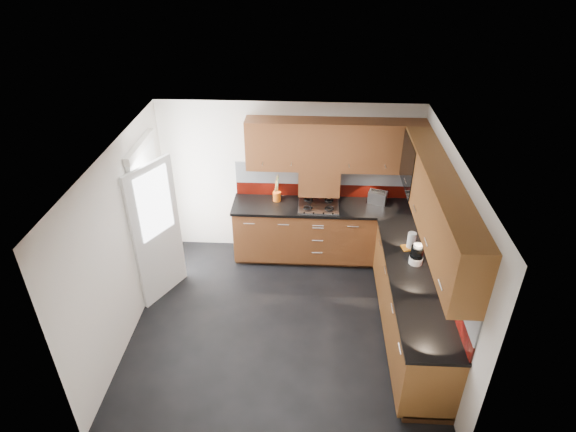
# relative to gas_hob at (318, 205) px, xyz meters

# --- Properties ---
(room) EXTENTS (4.00, 3.80, 2.64)m
(room) POSITION_rel_gas_hob_xyz_m (-0.45, -1.47, 0.54)
(room) COLOR black
(base_cabinets) EXTENTS (2.70, 3.20, 0.95)m
(base_cabinets) POSITION_rel_gas_hob_xyz_m (0.62, -0.75, -0.52)
(base_cabinets) COLOR #552A13
(base_cabinets) RESTS_ON room
(countertop) EXTENTS (2.72, 3.22, 0.04)m
(countertop) POSITION_rel_gas_hob_xyz_m (0.60, -0.77, -0.04)
(countertop) COLOR black
(countertop) RESTS_ON base_cabinets
(backsplash) EXTENTS (2.70, 3.20, 0.54)m
(backsplash) POSITION_rel_gas_hob_xyz_m (0.83, -0.54, 0.25)
(backsplash) COLOR #661109
(backsplash) RESTS_ON countertop
(upper_cabinets) EXTENTS (2.50, 3.20, 0.72)m
(upper_cabinets) POSITION_rel_gas_hob_xyz_m (0.78, -0.69, 0.88)
(upper_cabinets) COLOR #552A13
(upper_cabinets) RESTS_ON room
(extractor_hood) EXTENTS (0.60, 0.33, 0.40)m
(extractor_hood) POSITION_rel_gas_hob_xyz_m (0.00, 0.17, 0.32)
(extractor_hood) COLOR #552A13
(extractor_hood) RESTS_ON room
(glass_cabinet) EXTENTS (0.32, 0.80, 0.66)m
(glass_cabinet) POSITION_rel_gas_hob_xyz_m (1.26, -0.40, 0.91)
(glass_cabinet) COLOR black
(glass_cabinet) RESTS_ON room
(back_door) EXTENTS (0.42, 1.19, 2.04)m
(back_door) POSITION_rel_gas_hob_xyz_m (-2.23, -0.72, 0.08)
(back_door) COLOR white
(back_door) RESTS_ON room
(gas_hob) EXTENTS (0.59, 0.52, 0.05)m
(gas_hob) POSITION_rel_gas_hob_xyz_m (0.00, 0.00, 0.00)
(gas_hob) COLOR silver
(gas_hob) RESTS_ON countertop
(utensil_pot) EXTENTS (0.12, 0.12, 0.42)m
(utensil_pot) POSITION_rel_gas_hob_xyz_m (-0.62, 0.14, 0.08)
(utensil_pot) COLOR #D55D14
(utensil_pot) RESTS_ON countertop
(toaster) EXTENTS (0.30, 0.24, 0.19)m
(toaster) POSITION_rel_gas_hob_xyz_m (0.87, 0.16, 0.08)
(toaster) COLOR silver
(toaster) RESTS_ON countertop
(food_processor) EXTENTS (0.17, 0.17, 0.28)m
(food_processor) POSITION_rel_gas_hob_xyz_m (1.19, -1.31, 0.11)
(food_processor) COLOR white
(food_processor) RESTS_ON countertop
(paper_towel) EXTENTS (0.14, 0.14, 0.22)m
(paper_towel) POSITION_rel_gas_hob_xyz_m (1.18, -0.99, 0.10)
(paper_towel) COLOR white
(paper_towel) RESTS_ON countertop
(orange_cloth) EXTENTS (0.18, 0.17, 0.02)m
(orange_cloth) POSITION_rel_gas_hob_xyz_m (1.14, -1.00, -0.01)
(orange_cloth) COLOR orange
(orange_cloth) RESTS_ON countertop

